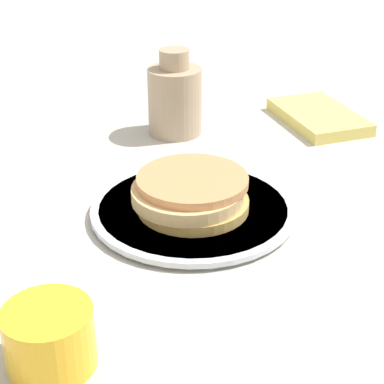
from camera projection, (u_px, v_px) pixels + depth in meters
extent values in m
plane|color=#BCB7AD|center=(181.00, 210.00, 0.82)|extent=(4.00, 4.00, 0.00)
cylinder|color=silver|center=(192.00, 211.00, 0.81)|extent=(0.24, 0.24, 0.01)
cylinder|color=silver|center=(192.00, 209.00, 0.81)|extent=(0.26, 0.26, 0.01)
cylinder|color=tan|center=(193.00, 204.00, 0.80)|extent=(0.14, 0.14, 0.01)
cylinder|color=tan|center=(188.00, 193.00, 0.79)|extent=(0.14, 0.14, 0.02)
cylinder|color=tan|center=(193.00, 180.00, 0.79)|extent=(0.14, 0.14, 0.01)
cylinder|color=yellow|center=(50.00, 338.00, 0.56)|extent=(0.08, 0.08, 0.06)
cylinder|color=tan|center=(175.00, 101.00, 1.03)|extent=(0.09, 0.09, 0.11)
cylinder|color=tan|center=(174.00, 59.00, 1.00)|extent=(0.05, 0.05, 0.03)
cube|color=#E5D166|center=(319.00, 117.00, 1.09)|extent=(0.21, 0.19, 0.02)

